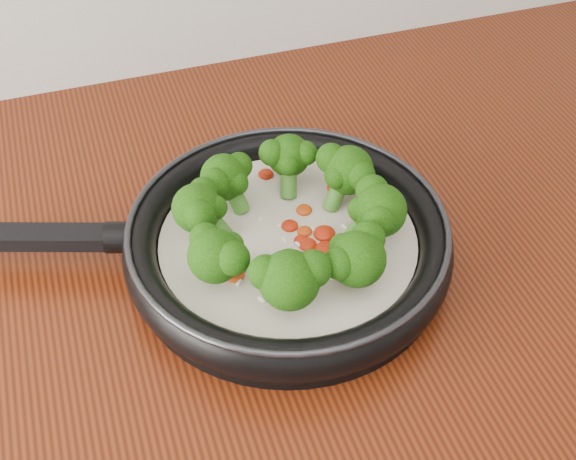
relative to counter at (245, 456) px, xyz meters
name	(u,v)px	position (x,y,z in m)	size (l,w,h in m)	color
counter	(245,456)	(0.00, 0.00, 0.00)	(1.60, 0.80, 0.90)	#361006
skillet	(286,238)	(0.05, -0.04, 0.49)	(0.59, 0.45, 0.11)	black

